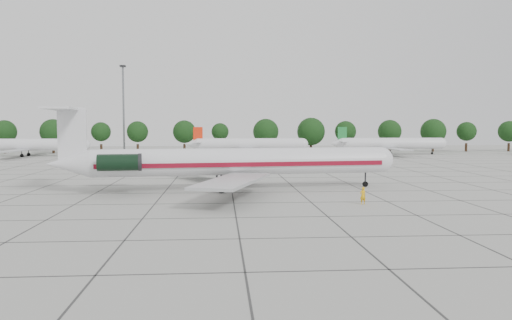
% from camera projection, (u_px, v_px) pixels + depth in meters
% --- Properties ---
extents(ground, '(260.00, 260.00, 0.00)m').
position_uv_depth(ground, '(232.00, 193.00, 58.93)').
color(ground, '#A6A69F').
rests_on(ground, ground).
extents(apron_joints, '(170.00, 170.00, 0.02)m').
position_uv_depth(apron_joints, '(230.00, 179.00, 73.86)').
color(apron_joints, '#383838').
rests_on(apron_joints, ground).
extents(main_airliner, '(42.54, 33.30, 9.99)m').
position_uv_depth(main_airliner, '(224.00, 161.00, 60.88)').
color(main_airliner, silver).
rests_on(main_airliner, ground).
extents(ground_crew, '(0.72, 0.55, 1.77)m').
position_uv_depth(ground_crew, '(363.00, 196.00, 50.22)').
color(ground_crew, '#F7B30E').
rests_on(ground_crew, ground).
extents(bg_airliner_b, '(28.24, 27.20, 7.40)m').
position_uv_depth(bg_airliner_b, '(28.00, 145.00, 125.21)').
color(bg_airliner_b, silver).
rests_on(bg_airliner_b, ground).
extents(bg_airliner_c, '(28.24, 27.20, 7.40)m').
position_uv_depth(bg_airliner_c, '(250.00, 144.00, 128.80)').
color(bg_airliner_c, silver).
rests_on(bg_airliner_c, ground).
extents(bg_airliner_d, '(28.24, 27.20, 7.40)m').
position_uv_depth(bg_airliner_d, '(391.00, 144.00, 133.30)').
color(bg_airliner_d, silver).
rests_on(bg_airliner_d, ground).
extents(tree_line, '(249.86, 8.44, 10.22)m').
position_uv_depth(tree_line, '(184.00, 132.00, 142.26)').
color(tree_line, '#332114').
rests_on(tree_line, ground).
extents(floodlight_mast, '(1.60, 1.60, 25.45)m').
position_uv_depth(floodlight_mast, '(123.00, 103.00, 147.35)').
color(floodlight_mast, slate).
rests_on(floodlight_mast, ground).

